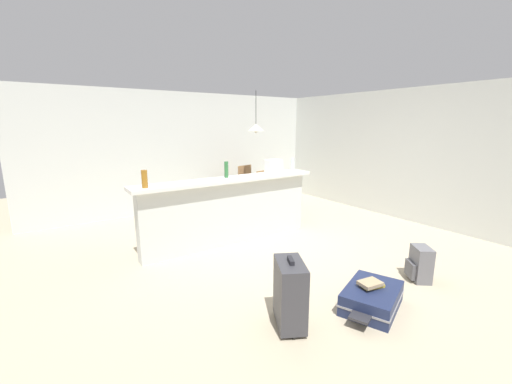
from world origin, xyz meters
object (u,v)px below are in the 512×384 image
Objects in this scene: dining_chair_near_partition at (267,191)px; backpack_grey at (420,264)px; dining_chair_far_side at (242,183)px; pendant_lamp at (256,127)px; bottle_amber at (145,179)px; bottle_clear at (293,165)px; dining_table at (254,181)px; bottle_green at (226,170)px; suitcase_flat_navy at (372,298)px; grocery_bag at (274,166)px; book_stack at (371,284)px; suitcase_upright_charcoal at (290,293)px.

dining_chair_near_partition is 3.25m from backpack_grey.
pendant_lamp reaches higher than dining_chair_far_side.
dining_chair_far_side is at bearing 89.91° from pendant_lamp.
bottle_amber is 0.55× the size of backpack_grey.
bottle_clear is 0.22× the size of dining_table.
bottle_green is 2.70m from suitcase_flat_navy.
backpack_grey reaches higher than suitcase_flat_navy.
bottle_amber is at bearing 137.46° from backpack_grey.
dining_chair_near_partition is at bearing -93.21° from dining_chair_far_side.
dining_chair_near_partition is at bearing -92.85° from dining_table.
bottle_amber is 2.15m from grocery_bag.
bottle_clear reaches higher than book_stack.
grocery_bag is 0.62× the size of backpack_grey.
bottle_amber is 0.97× the size of bottle_clear.
bottle_green is at bearing 173.72° from bottle_clear.
grocery_bag reaches higher than dining_chair_far_side.
backpack_grey is at bearing -62.45° from bottle_green.
backpack_grey is at bearing -92.07° from dining_chair_near_partition.
dining_chair_far_side is at bearing 86.79° from dining_chair_near_partition.
dining_chair_far_side reaches higher than backpack_grey.
backpack_grey is (1.86, -0.20, -0.13)m from suitcase_upright_charcoal.
bottle_amber is at bearing -151.99° from dining_table.
bottle_green is 0.26× the size of dining_chair_far_side.
bottle_amber is at bearing -175.01° from bottle_green.
suitcase_flat_navy is (1.54, -2.36, -1.04)m from bottle_amber.
backpack_grey is (0.37, -2.40, -0.95)m from grocery_bag.
pendant_lamp reaches higher than bottle_green.
suitcase_upright_charcoal is 1.60× the size of backpack_grey.
bottle_green is (1.26, 0.11, 0.01)m from bottle_amber.
dining_chair_near_partition is (0.49, 0.83, -0.63)m from grocery_bag.
book_stack is (-1.12, -3.75, -0.39)m from dining_table.
dining_table is 1.30× the size of pendant_lamp.
bottle_amber reaches higher than dining_chair_far_side.
bottle_clear reaches higher than suitcase_flat_navy.
suitcase_flat_navy is at bearing -97.59° from book_stack.
pendant_lamp is 0.95× the size of suitcase_flat_navy.
dining_chair_near_partition is at bearing 56.82° from suitcase_upright_charcoal.
grocery_bag is at bearing 98.86° from backpack_grey.
bottle_green is 1.22m from bottle_clear.
dining_chair_near_partition is (1.38, 0.80, -0.65)m from bottle_green.
suitcase_upright_charcoal is at bearing -124.07° from grocery_bag.
bottle_amber is 2.86m from dining_chair_near_partition.
suitcase_flat_navy is (0.28, -2.47, -1.05)m from bottle_green.
pendant_lamp reaches higher than backpack_grey.
dining_table is 2.62× the size of backpack_grey.
dining_chair_near_partition is (-0.03, -0.50, -0.13)m from dining_table.
book_stack is at bearing -107.12° from pendant_lamp.
grocery_bag is at bearing -106.15° from dining_chair_far_side.
suitcase_flat_navy is 0.15m from book_stack.
pendant_lamp is (0.03, -0.01, 1.12)m from dining_table.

